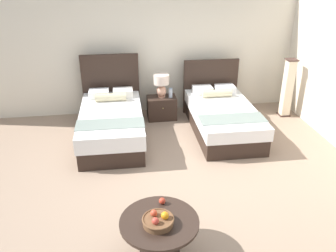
% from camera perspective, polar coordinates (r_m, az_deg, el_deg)
% --- Properties ---
extents(ground_plane, '(9.47, 9.24, 0.02)m').
position_cam_1_polar(ground_plane, '(5.43, 2.38, -8.64)').
color(ground_plane, gray).
extents(wall_back, '(9.47, 0.12, 2.62)m').
position_cam_1_polar(wall_back, '(7.47, -1.54, 12.25)').
color(wall_back, beige).
rests_on(wall_back, ground).
extents(bed_near_window, '(1.16, 2.14, 1.34)m').
position_cam_1_polar(bed_near_window, '(6.52, -9.13, 0.67)').
color(bed_near_window, '#2F2119').
rests_on(bed_near_window, ground).
extents(bed_near_corner, '(1.18, 2.14, 1.15)m').
position_cam_1_polar(bed_near_corner, '(6.80, 8.70, 1.57)').
color(bed_near_corner, '#2F2119').
rests_on(bed_near_corner, ground).
extents(nightstand, '(0.59, 0.41, 0.47)m').
position_cam_1_polar(nightstand, '(7.28, -1.03, 2.98)').
color(nightstand, '#2F2119').
rests_on(nightstand, ground).
extents(table_lamp, '(0.31, 0.31, 0.47)m').
position_cam_1_polar(table_lamp, '(7.11, -1.08, 6.93)').
color(table_lamp, tan).
rests_on(table_lamp, nightstand).
extents(vase, '(0.08, 0.08, 0.20)m').
position_cam_1_polar(vase, '(7.14, 0.41, 5.41)').
color(vase, '#ABB7C7').
rests_on(vase, nightstand).
extents(coffee_table, '(0.87, 0.87, 0.47)m').
position_cam_1_polar(coffee_table, '(4.02, -1.40, -16.28)').
color(coffee_table, '#2F2119').
rests_on(coffee_table, ground).
extents(fruit_bowl, '(0.35, 0.35, 0.15)m').
position_cam_1_polar(fruit_bowl, '(3.87, -1.60, -15.06)').
color(fruit_bowl, brown).
rests_on(fruit_bowl, coffee_table).
extents(loose_apple, '(0.08, 0.08, 0.08)m').
position_cam_1_polar(loose_apple, '(4.15, -0.94, -12.06)').
color(loose_apple, '#BB3421').
rests_on(loose_apple, coffee_table).
extents(floor_lamp_corner, '(0.22, 0.22, 1.22)m').
position_cam_1_polar(floor_lamp_corner, '(7.70, 18.81, 5.83)').
color(floor_lamp_corner, '#432D27').
rests_on(floor_lamp_corner, ground).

